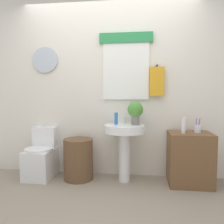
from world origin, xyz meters
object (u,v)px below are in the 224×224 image
object	(u,v)px
lotion_bottle	(184,125)
pedestal_sink	(125,138)
potted_plant	(135,111)
laundry_hamper	(78,159)
soap_bottle	(116,118)
toothbrush_cup	(198,129)
wooden_cabinet	(190,159)
toilet	(42,157)

from	to	relation	value
lotion_bottle	pedestal_sink	bearing A→B (deg)	176.98
potted_plant	laundry_hamper	bearing A→B (deg)	-175.61
laundry_hamper	pedestal_sink	distance (m)	0.71
soap_bottle	potted_plant	bearing A→B (deg)	2.20
soap_bottle	toothbrush_cup	bearing A→B (deg)	-1.59
wooden_cabinet	toilet	bearing A→B (deg)	179.15
soap_bottle	toothbrush_cup	world-z (taller)	soap_bottle
wooden_cabinet	soap_bottle	size ratio (longest dim) A/B	4.20
toilet	potted_plant	world-z (taller)	potted_plant
toilet	lotion_bottle	size ratio (longest dim) A/B	3.61
wooden_cabinet	pedestal_sink	bearing A→B (deg)	-180.00
laundry_hamper	lotion_bottle	size ratio (longest dim) A/B	2.82
soap_bottle	lotion_bottle	distance (m)	0.89
pedestal_sink	potted_plant	bearing A→B (deg)	23.20
lotion_bottle	toothbrush_cup	bearing A→B (deg)	17.62
toothbrush_cup	toilet	bearing A→B (deg)	179.73
pedestal_sink	laundry_hamper	bearing A→B (deg)	180.00
laundry_hamper	wooden_cabinet	xyz separation A→B (m)	(1.50, 0.00, 0.06)
pedestal_sink	soap_bottle	distance (m)	0.29
toilet	laundry_hamper	distance (m)	0.55
toilet	lotion_bottle	distance (m)	2.01
soap_bottle	potted_plant	distance (m)	0.28
pedestal_sink	lotion_bottle	world-z (taller)	lotion_bottle
wooden_cabinet	lotion_bottle	size ratio (longest dim) A/B	3.40
lotion_bottle	toothbrush_cup	size ratio (longest dim) A/B	1.08
pedestal_sink	wooden_cabinet	xyz separation A→B (m)	(0.85, 0.00, -0.25)
toilet	wooden_cabinet	world-z (taller)	toilet
potted_plant	soap_bottle	bearing A→B (deg)	-177.80
wooden_cabinet	potted_plant	xyz separation A→B (m)	(-0.71, 0.06, 0.61)
toilet	toothbrush_cup	bearing A→B (deg)	-0.27
wooden_cabinet	laundry_hamper	bearing A→B (deg)	180.00
laundry_hamper	soap_bottle	world-z (taller)	soap_bottle
potted_plant	toothbrush_cup	xyz separation A→B (m)	(0.81, -0.04, -0.22)
toilet	wooden_cabinet	size ratio (longest dim) A/B	1.06
pedestal_sink	toothbrush_cup	bearing A→B (deg)	1.23
wooden_cabinet	lotion_bottle	xyz separation A→B (m)	(-0.09, -0.04, 0.44)
lotion_bottle	toothbrush_cup	xyz separation A→B (m)	(0.19, 0.06, -0.05)
soap_bottle	lotion_bottle	bearing A→B (deg)	-5.85
wooden_cabinet	toothbrush_cup	world-z (taller)	toothbrush_cup
wooden_cabinet	lotion_bottle	world-z (taller)	lotion_bottle
toilet	pedestal_sink	distance (m)	1.23
wooden_cabinet	potted_plant	bearing A→B (deg)	175.19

